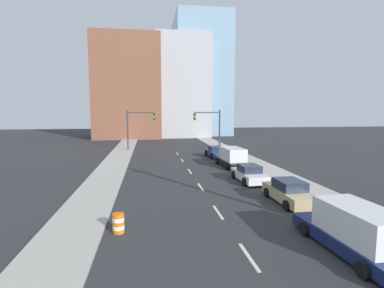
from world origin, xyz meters
TOP-DOWN VIEW (x-y plane):
  - sidewalk_left at (-7.65, 47.60)m, footprint 3.01×95.19m
  - sidewalk_right at (7.65, 47.60)m, footprint 3.01×95.19m
  - lane_stripe_at_8m at (0.00, 8.27)m, footprint 0.16×2.40m
  - lane_stripe_at_14m at (0.00, 13.66)m, footprint 0.16×2.40m
  - lane_stripe_at_20m at (0.00, 19.52)m, footprint 0.16×2.40m
  - lane_stripe_at_26m at (0.00, 25.62)m, footprint 0.16×2.40m
  - lane_stripe_at_32m at (0.00, 32.19)m, footprint 0.16×2.40m
  - lane_stripe_at_38m at (0.00, 37.98)m, footprint 0.16×2.40m
  - building_brick_left at (-8.19, 66.67)m, footprint 14.00×16.00m
  - building_office_center at (3.70, 70.67)m, footprint 12.00×20.00m
  - building_glass_right at (9.31, 74.67)m, footprint 13.00×20.00m
  - traffic_signal_left at (-5.75, 42.51)m, footprint 4.21×0.35m
  - traffic_signal_right at (5.81, 42.51)m, footprint 4.21×0.35m
  - traffic_barrel at (-5.41, 11.48)m, footprint 0.56×0.56m
  - box_truck_navy at (4.46, 7.92)m, footprint 2.62×6.08m
  - sedan_tan at (4.93, 14.83)m, footprint 2.09×4.64m
  - sedan_white at (4.31, 20.72)m, footprint 2.13×4.49m
  - box_truck_black at (4.78, 27.43)m, footprint 2.65×5.94m
  - sedan_blue at (4.56, 34.02)m, footprint 2.34×4.58m

SIDE VIEW (x-z plane):
  - lane_stripe_at_8m at x=0.00m, z-range 0.00..0.01m
  - lane_stripe_at_14m at x=0.00m, z-range 0.00..0.01m
  - lane_stripe_at_20m at x=0.00m, z-range 0.00..0.01m
  - lane_stripe_at_26m at x=0.00m, z-range 0.00..0.01m
  - lane_stripe_at_32m at x=0.00m, z-range 0.00..0.01m
  - lane_stripe_at_38m at x=0.00m, z-range 0.00..0.01m
  - sidewalk_left at x=-7.65m, z-range 0.00..0.14m
  - sidewalk_right at x=7.65m, z-range 0.00..0.14m
  - traffic_barrel at x=-5.41m, z-range 0.00..0.95m
  - sedan_white at x=4.31m, z-range -0.06..1.34m
  - sedan_tan at x=4.93m, z-range -0.07..1.40m
  - sedan_blue at x=4.56m, z-range -0.05..1.39m
  - box_truck_navy at x=4.46m, z-range -0.05..1.94m
  - box_truck_black at x=4.78m, z-range -0.05..1.96m
  - traffic_signal_left at x=-5.75m, z-range 0.89..6.90m
  - traffic_signal_right at x=5.81m, z-range 0.89..6.90m
  - building_brick_left at x=-8.19m, z-range 0.00..21.70m
  - building_office_center at x=3.70m, z-range 0.00..22.49m
  - building_glass_right at x=9.31m, z-range 0.00..28.79m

